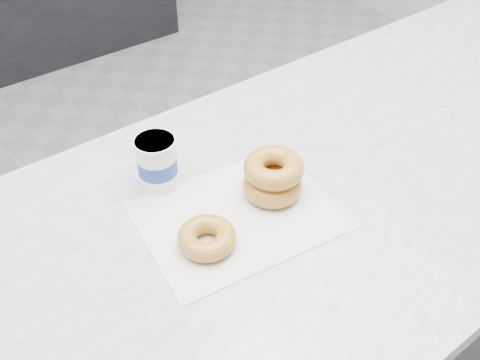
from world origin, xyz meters
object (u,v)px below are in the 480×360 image
object	(u,v)px
donut_single	(207,238)
coffee_cup	(157,162)
counter	(264,343)
donut_stack	(273,177)

from	to	relation	value
donut_single	coffee_cup	distance (m)	0.19
counter	donut_single	bearing A→B (deg)	-176.35
donut_single	donut_stack	world-z (taller)	donut_stack
donut_single	counter	bearing A→B (deg)	3.65
counter	coffee_cup	size ratio (longest dim) A/B	29.63
donut_single	donut_stack	distance (m)	0.17
donut_single	donut_stack	xyz separation A→B (m)	(0.17, 0.03, 0.02)
counter	coffee_cup	distance (m)	0.55
donut_single	coffee_cup	xyz separation A→B (m)	(0.02, 0.18, 0.03)
donut_single	coffee_cup	bearing A→B (deg)	84.74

